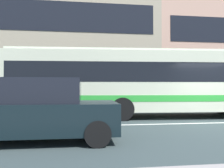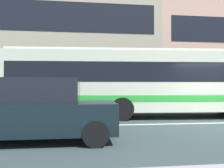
% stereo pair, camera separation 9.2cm
% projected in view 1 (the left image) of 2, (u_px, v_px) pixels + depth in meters
% --- Properties ---
extents(ground_plane, '(160.00, 160.00, 0.00)m').
position_uv_depth(ground_plane, '(216.00, 123.00, 8.63)').
color(ground_plane, '#344141').
extents(lane_centre_line, '(60.00, 0.16, 0.01)m').
position_uv_depth(lane_centre_line, '(216.00, 123.00, 8.63)').
color(lane_centre_line, silver).
rests_on(lane_centre_line, ground_plane).
extents(apartment_block_left, '(19.76, 9.19, 12.92)m').
position_uv_depth(apartment_block_left, '(56.00, 40.00, 22.56)').
color(apartment_block_left, tan).
rests_on(apartment_block_left, ground_plane).
extents(transit_bus, '(12.21, 3.20, 3.17)m').
position_uv_depth(transit_bus, '(135.00, 81.00, 10.44)').
color(transit_bus, beige).
rests_on(transit_bus, ground_plane).
extents(sedan_oncoming, '(4.45, 1.88, 1.66)m').
position_uv_depth(sedan_oncoming, '(35.00, 111.00, 5.72)').
color(sedan_oncoming, black).
rests_on(sedan_oncoming, ground_plane).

